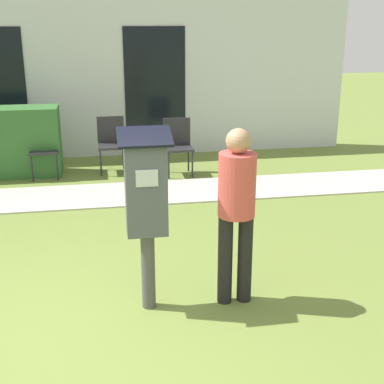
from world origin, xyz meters
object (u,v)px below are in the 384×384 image
at_px(parking_meter, 146,198).
at_px(outdoor_chair_right, 178,142).
at_px(outdoor_chair_left, 44,144).
at_px(outdoor_chair_middle, 111,140).
at_px(person_standing, 237,204).

distance_m(parking_meter, outdoor_chair_right, 4.30).
relative_size(outdoor_chair_left, outdoor_chair_middle, 1.00).
bearing_deg(person_standing, outdoor_chair_right, 122.58).
bearing_deg(outdoor_chair_middle, outdoor_chair_left, -176.92).
height_order(parking_meter, outdoor_chair_right, parking_meter).
relative_size(person_standing, outdoor_chair_middle, 1.76).
bearing_deg(parking_meter, outdoor_chair_right, 77.94).
bearing_deg(parking_meter, outdoor_chair_middle, 92.07).
relative_size(outdoor_chair_middle, outdoor_chair_right, 1.00).
height_order(person_standing, outdoor_chair_right, person_standing).
xyz_separation_m(person_standing, outdoor_chair_left, (-1.99, 4.41, -0.40)).
bearing_deg(outdoor_chair_left, outdoor_chair_middle, -4.42).
bearing_deg(outdoor_chair_right, outdoor_chair_middle, 170.41).
bearing_deg(outdoor_chair_right, parking_meter, -93.55).
bearing_deg(person_standing, outdoor_chair_left, 148.52).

